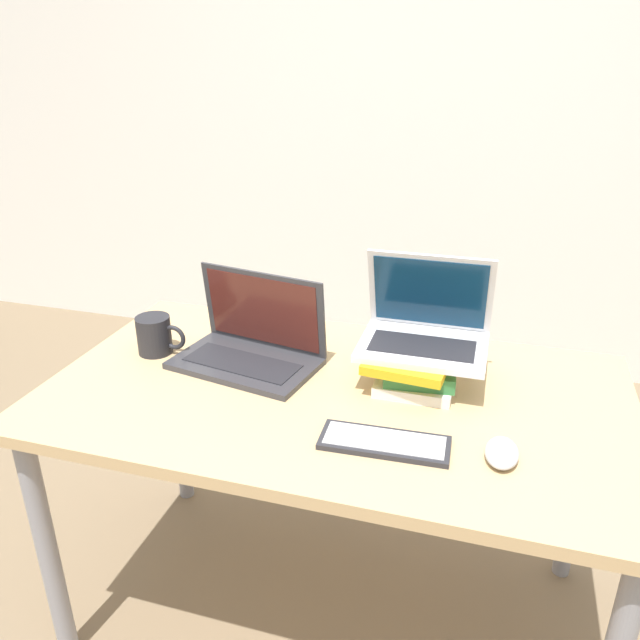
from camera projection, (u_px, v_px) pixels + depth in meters
wall_back at (438, 81)px, 2.76m from camera, size 8.00×0.05×2.70m
desk at (334, 417)px, 1.54m from camera, size 1.40×0.79×0.73m
laptop_left at (251, 345)px, 1.63m from camera, size 0.40×0.28×0.23m
book_stack at (417, 366)px, 1.53m from camera, size 0.22×0.26×0.09m
laptop_on_books at (425, 328)px, 1.52m from camera, size 0.31×0.23×0.23m
wireless_keyboard at (384, 443)px, 1.30m from camera, size 0.27×0.11×0.01m
mouse at (502, 453)px, 1.25m from camera, size 0.07×0.11×0.03m
mug at (155, 335)px, 1.67m from camera, size 0.14×0.09×0.10m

